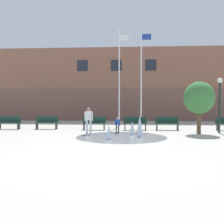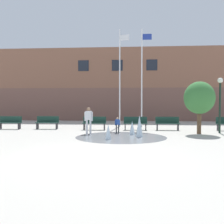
{
  "view_description": "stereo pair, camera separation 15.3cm",
  "coord_description": "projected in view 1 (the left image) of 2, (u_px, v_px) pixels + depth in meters",
  "views": [
    {
      "loc": [
        1.34,
        -8.87,
        1.88
      ],
      "look_at": [
        0.27,
        7.24,
        1.3
      ],
      "focal_mm": 42.0,
      "sensor_mm": 36.0,
      "label": 1
    },
    {
      "loc": [
        1.49,
        -8.86,
        1.88
      ],
      "look_at": [
        0.27,
        7.24,
        1.3
      ],
      "focal_mm": 42.0,
      "sensor_mm": 36.0,
      "label": 2
    }
  ],
  "objects": [
    {
      "name": "flagpole_right",
      "position": [
        142.0,
        75.0,
        20.45
      ],
      "size": [
        0.8,
        0.1,
        7.61
      ],
      "color": "silver",
      "rests_on": "ground"
    },
    {
      "name": "park_bench_center",
      "position": [
        135.0,
        123.0,
        17.94
      ],
      "size": [
        1.6,
        0.44,
        0.91
      ],
      "color": "#28282D",
      "rests_on": "ground"
    },
    {
      "name": "library_building",
      "position": [
        118.0,
        86.0,
        29.8
      ],
      "size": [
        36.0,
        6.05,
        7.56
      ],
      "color": "brown",
      "rests_on": "ground"
    },
    {
      "name": "ground_plane",
      "position": [
        90.0,
        157.0,
        9.01
      ],
      "size": [
        100.0,
        100.0,
        0.0
      ],
      "primitive_type": "plane",
      "color": "#B2ADA3"
    },
    {
      "name": "park_bench_left_of_flagpoles",
      "position": [
        47.0,
        122.0,
        18.57
      ],
      "size": [
        1.6,
        0.44,
        0.91
      ],
      "color": "#28282D",
      "rests_on": "ground"
    },
    {
      "name": "park_bench_under_left_flagpole",
      "position": [
        94.0,
        123.0,
        18.08
      ],
      "size": [
        1.6,
        0.44,
        0.91
      ],
      "color": "#28282D",
      "rests_on": "ground"
    },
    {
      "name": "child_running",
      "position": [
        117.0,
        124.0,
        16.09
      ],
      "size": [
        0.31,
        0.24,
        0.99
      ],
      "rotation": [
        0.0,
        0.0,
        2.32
      ],
      "color": "#28282D",
      "rests_on": "ground"
    },
    {
      "name": "teen_by_trashcan",
      "position": [
        89.0,
        118.0,
        15.7
      ],
      "size": [
        0.5,
        0.24,
        1.59
      ],
      "rotation": [
        0.0,
        0.0,
        3.01
      ],
      "color": "silver",
      "rests_on": "ground"
    },
    {
      "name": "lamp_post_right_lane",
      "position": [
        220.0,
        96.0,
        16.14
      ],
      "size": [
        0.32,
        0.32,
        3.41
      ],
      "color": "#192D23",
      "rests_on": "ground"
    },
    {
      "name": "flagpole_left",
      "position": [
        120.0,
        75.0,
        20.56
      ],
      "size": [
        0.8,
        0.1,
        7.59
      ],
      "color": "silver",
      "rests_on": "ground"
    },
    {
      "name": "splash_fountain",
      "position": [
        127.0,
        131.0,
        14.35
      ],
      "size": [
        4.96,
        4.96,
        1.19
      ],
      "color": "gray",
      "rests_on": "ground"
    },
    {
      "name": "park_bench_far_left",
      "position": [
        9.0,
        122.0,
        18.46
      ],
      "size": [
        1.6,
        0.44,
        0.91
      ],
      "color": "#28282D",
      "rests_on": "ground"
    },
    {
      "name": "park_bench_under_right_flagpole",
      "position": [
        167.0,
        123.0,
        17.89
      ],
      "size": [
        1.6,
        0.44,
        0.91
      ],
      "color": "#28282D",
      "rests_on": "ground"
    },
    {
      "name": "street_tree_near_building",
      "position": [
        199.0,
        98.0,
        15.74
      ],
      "size": [
        1.83,
        1.83,
        3.15
      ],
      "color": "brown",
      "rests_on": "ground"
    }
  ]
}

